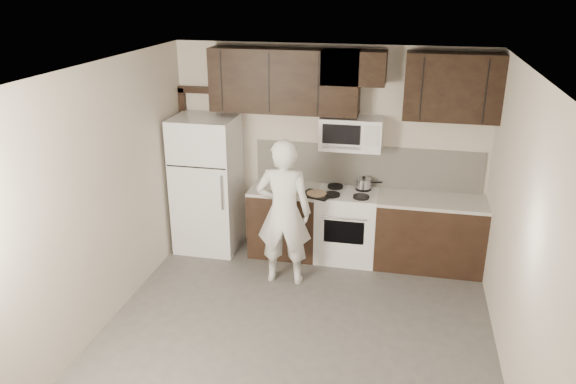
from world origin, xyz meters
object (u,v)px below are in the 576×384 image
(microwave, at_px, (351,133))
(refrigerator, at_px, (207,184))
(stove, at_px, (347,225))
(person, at_px, (284,212))

(microwave, xyz_separation_m, refrigerator, (-1.85, -0.17, -0.75))
(microwave, relative_size, refrigerator, 0.42)
(stove, distance_m, microwave, 1.20)
(stove, bearing_deg, person, -131.62)
(microwave, relative_size, person, 0.43)
(microwave, xyz_separation_m, person, (-0.66, -0.86, -0.76))
(microwave, height_order, person, microwave)
(stove, relative_size, microwave, 1.24)
(microwave, bearing_deg, stove, -89.90)
(stove, xyz_separation_m, microwave, (-0.00, 0.12, 1.19))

